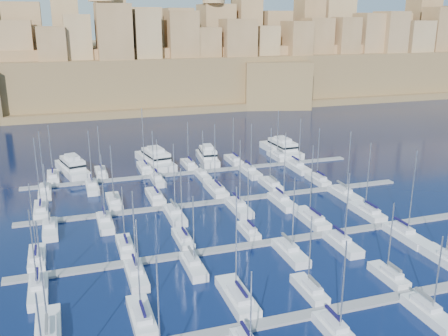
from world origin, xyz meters
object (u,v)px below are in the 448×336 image
object	(u,v)px
sailboat_0	(48,332)
motor_yacht_a	(73,167)
sailboat_2	(237,297)
sailboat_4	(389,276)
motor_yacht_d	(282,148)
motor_yacht_c	(208,156)
motor_yacht_b	(155,159)

from	to	relation	value
sailboat_0	motor_yacht_a	distance (m)	69.42
sailboat_2	sailboat_0	bearing A→B (deg)	-179.54
sailboat_4	motor_yacht_a	xyz separation A→B (m)	(-42.61, 70.41, 1.01)
motor_yacht_d	motor_yacht_c	bearing A→B (deg)	-175.30
sailboat_0	sailboat_2	size ratio (longest dim) A/B	0.91
motor_yacht_b	sailboat_0	bearing A→B (deg)	-110.86
sailboat_4	motor_yacht_a	bearing A→B (deg)	121.18
sailboat_2	motor_yacht_a	bearing A→B (deg)	105.48
motor_yacht_d	motor_yacht_a	bearing A→B (deg)	-179.06
sailboat_0	motor_yacht_c	xyz separation A→B (m)	(40.67, 68.27, 0.96)
motor_yacht_a	motor_yacht_c	xyz separation A→B (m)	(35.14, -0.92, 0.00)
sailboat_2	motor_yacht_d	distance (m)	80.00
motor_yacht_d	sailboat_4	bearing A→B (deg)	-102.11
motor_yacht_b	motor_yacht_d	bearing A→B (deg)	-0.22
motor_yacht_c	sailboat_0	bearing A→B (deg)	-120.78
sailboat_4	motor_yacht_a	world-z (taller)	sailboat_4
sailboat_0	motor_yacht_b	distance (m)	75.22
motor_yacht_a	motor_yacht_b	xyz separation A→B (m)	(21.25, 1.10, 0.00)
sailboat_2	sailboat_4	size ratio (longest dim) A/B	1.36
sailboat_4	motor_yacht_a	distance (m)	82.31
sailboat_0	sailboat_2	xyz separation A→B (m)	(24.64, 0.20, 0.01)
sailboat_0	motor_yacht_c	distance (m)	79.47
sailboat_4	motor_yacht_d	world-z (taller)	sailboat_4
sailboat_0	motor_yacht_c	bearing A→B (deg)	59.22
sailboat_0	motor_yacht_a	world-z (taller)	sailboat_0
sailboat_2	motor_yacht_a	size ratio (longest dim) A/B	1.02
motor_yacht_a	motor_yacht_b	world-z (taller)	same
motor_yacht_b	motor_yacht_d	size ratio (longest dim) A/B	1.04
sailboat_0	sailboat_2	bearing A→B (deg)	0.46
motor_yacht_b	motor_yacht_c	xyz separation A→B (m)	(13.89, -2.02, -0.00)
sailboat_2	sailboat_4	distance (m)	23.54
motor_yacht_c	motor_yacht_d	size ratio (longest dim) A/B	0.79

